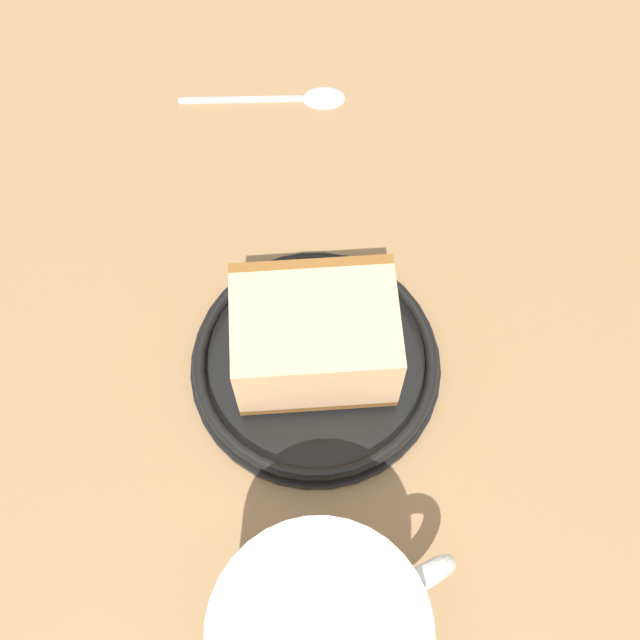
{
  "coord_description": "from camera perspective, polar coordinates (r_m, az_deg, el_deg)",
  "views": [
    {
      "loc": [
        -18.81,
        6.76,
        43.67
      ],
      "look_at": [
        -4.13,
        -5.83,
        3.0
      ],
      "focal_mm": 44.66,
      "sensor_mm": 36.0,
      "label": 1
    }
  ],
  "objects": [
    {
      "name": "cake_slice",
      "position": [
        0.44,
        -0.36,
        -1.22
      ],
      "size": [
        10.64,
        11.1,
        5.74
      ],
      "color": "brown",
      "rests_on": "small_plate"
    },
    {
      "name": "teaspoon",
      "position": [
        0.58,
        -1.58,
        15.78
      ],
      "size": [
        8.35,
        9.82,
        0.8
      ],
      "color": "silver",
      "rests_on": "ground_plane"
    },
    {
      "name": "small_plate",
      "position": [
        0.46,
        -0.32,
        -3.03
      ],
      "size": [
        14.71,
        14.71,
        1.54
      ],
      "color": "black",
      "rests_on": "ground_plane"
    },
    {
      "name": "ground_plane",
      "position": [
        0.5,
        -8.23,
        -3.1
      ],
      "size": [
        114.14,
        114.14,
        3.77
      ],
      "primitive_type": "cube",
      "color": "#936D47"
    },
    {
      "name": "tea_mug",
      "position": [
        0.39,
        0.12,
        -21.91
      ],
      "size": [
        9.36,
        11.89,
        10.04
      ],
      "color": "white",
      "rests_on": "ground_plane"
    }
  ]
}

